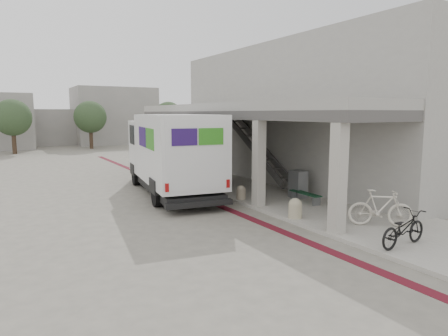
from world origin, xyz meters
TOP-DOWN VIEW (x-y plane):
  - ground at (0.00, 0.00)m, footprint 120.00×120.00m
  - bike_lane_stripe at (1.00, 2.00)m, footprint 0.35×40.00m
  - sidewalk at (4.00, 0.00)m, footprint 4.40×28.00m
  - transit_building at (6.83, 4.50)m, footprint 7.60×17.00m
  - distant_backdrop at (-2.84, 35.89)m, footprint 28.00×10.00m
  - tree_left at (-5.00, 28.00)m, footprint 3.20×3.20m
  - tree_mid at (2.00, 30.00)m, footprint 3.20×3.20m
  - tree_right at (10.00, 29.00)m, footprint 3.20×3.20m
  - fedex_truck at (0.30, 4.68)m, footprint 3.67×8.54m
  - bench at (3.98, 0.00)m, footprint 0.42×1.62m
  - bollard_near at (2.10, -1.64)m, footprint 0.45×0.45m
  - bollard_far at (2.10, 1.73)m, footprint 0.38×0.38m
  - utility_cabinet at (4.30, 0.83)m, footprint 0.53×0.69m
  - bicycle_black at (2.69, -5.27)m, footprint 1.84×0.77m
  - bicycle_cream at (3.73, -3.70)m, footprint 1.82×1.62m

SIDE VIEW (x-z plane):
  - ground at x=0.00m, z-range 0.00..0.00m
  - bike_lane_stripe at x=1.00m, z-range 0.00..0.01m
  - sidewalk at x=4.00m, z-range 0.00..0.12m
  - bench at x=3.98m, z-range 0.20..0.58m
  - bollard_far at x=2.10m, z-range 0.12..0.68m
  - bollard_near at x=2.10m, z-range 0.12..0.79m
  - bicycle_black at x=2.69m, z-range 0.12..1.06m
  - utility_cabinet at x=4.30m, z-range 0.12..1.25m
  - bicycle_cream at x=3.73m, z-range 0.12..1.27m
  - fedex_truck at x=0.30m, z-range 0.11..3.64m
  - distant_backdrop at x=-2.84m, z-range -0.55..5.95m
  - tree_left at x=-5.00m, z-range 0.78..5.58m
  - tree_mid at x=2.00m, z-range 0.78..5.58m
  - tree_right at x=10.00m, z-range 0.78..5.58m
  - transit_building at x=6.83m, z-range -0.10..6.90m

